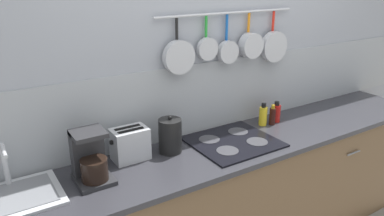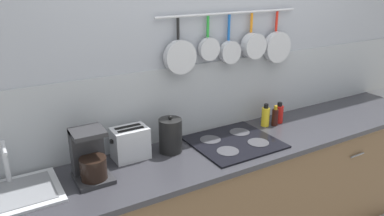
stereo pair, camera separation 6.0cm
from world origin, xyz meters
name	(u,v)px [view 1 (the left image)]	position (x,y,z in m)	size (l,w,h in m)	color
wall_back	(216,74)	(0.00, 0.33, 1.27)	(7.20, 0.16, 2.60)	#999EA8
cabinet_base	(240,201)	(0.00, 0.00, 0.43)	(3.27, 0.55, 0.85)	brown
countertop	(243,144)	(0.00, 0.00, 0.87)	(3.31, 0.57, 0.03)	#2D2D33
sink_basin	(13,195)	(-1.39, 0.09, 0.91)	(0.45, 0.37, 0.25)	#B7BABF
coffee_maker	(91,160)	(-1.00, 0.07, 1.01)	(0.19, 0.21, 0.28)	#262628
toaster	(130,144)	(-0.73, 0.17, 0.99)	(0.23, 0.14, 0.20)	#B7BABF
kettle	(170,136)	(-0.48, 0.13, 1.00)	(0.14, 0.14, 0.24)	black
cooktop	(233,141)	(-0.07, 0.02, 0.90)	(0.54, 0.49, 0.01)	black
bottle_vinegar	(263,115)	(0.30, 0.15, 0.96)	(0.06, 0.06, 0.17)	yellow
bottle_sesame_oil	(272,116)	(0.37, 0.12, 0.96)	(0.05, 0.05, 0.15)	#33140F
bottle_olive_oil	(276,113)	(0.43, 0.15, 0.96)	(0.06, 0.06, 0.16)	red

